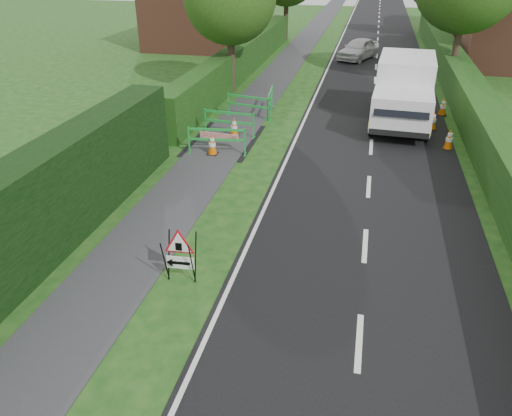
{
  "coord_description": "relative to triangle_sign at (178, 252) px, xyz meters",
  "views": [
    {
      "loc": [
        2.18,
        -6.37,
        6.64
      ],
      "look_at": [
        -0.18,
        4.05,
        0.99
      ],
      "focal_mm": 35.0,
      "sensor_mm": 36.0,
      "label": 1
    }
  ],
  "objects": [
    {
      "name": "redwhite_plank",
      "position": [
        -1.49,
        8.12,
        -0.78
      ],
      "size": [
        1.5,
        0.15,
        0.25
      ],
      "primitive_type": "cube",
      "rotation": [
        0.0,
        0.0,
        -0.08
      ],
      "color": "red",
      "rests_on": "ground"
    },
    {
      "name": "traffic_cone_2",
      "position": [
        6.91,
        14.13,
        -0.39
      ],
      "size": [
        0.38,
        0.38,
        0.79
      ],
      "color": "black",
      "rests_on": "ground"
    },
    {
      "name": "hatchback_car",
      "position": [
        2.76,
        25.62,
        -0.13
      ],
      "size": [
        2.9,
        4.15,
        1.31
      ],
      "primitive_type": "imported",
      "rotation": [
        0.0,
        0.0,
        -0.39
      ],
      "color": "silver",
      "rests_on": "ground"
    },
    {
      "name": "traffic_cone_4",
      "position": [
        -1.27,
        9.4,
        -0.39
      ],
      "size": [
        0.38,
        0.38,
        0.79
      ],
      "color": "black",
      "rests_on": "ground"
    },
    {
      "name": "ground",
      "position": [
        1.47,
        -2.09,
        -0.78
      ],
      "size": [
        120.0,
        120.0,
        0.0
      ],
      "primitive_type": "plane",
      "color": "#144213",
      "rests_on": "ground"
    },
    {
      "name": "hedge_west_far",
      "position": [
        -3.53,
        19.91,
        -0.78
      ],
      "size": [
        1.0,
        24.0,
        1.8
      ],
      "primitive_type": "cube",
      "color": "#14380F",
      "rests_on": "ground"
    },
    {
      "name": "ped_barrier_0",
      "position": [
        -1.39,
        7.5,
        -0.15
      ],
      "size": [
        2.09,
        0.61,
        1.0
      ],
      "rotation": [
        0.0,
        0.0,
        0.13
      ],
      "color": "#1A9433",
      "rests_on": "ground"
    },
    {
      "name": "traffic_cone_1",
      "position": [
        6.31,
        12.03,
        -0.39
      ],
      "size": [
        0.38,
        0.38,
        0.79
      ],
      "color": "black",
      "rests_on": "ground"
    },
    {
      "name": "traffic_cone_3",
      "position": [
        -1.55,
        7.45,
        -0.39
      ],
      "size": [
        0.38,
        0.38,
        0.79
      ],
      "color": "black",
      "rests_on": "ground"
    },
    {
      "name": "ped_barrier_1",
      "position": [
        -1.5,
        9.51,
        -0.15
      ],
      "size": [
        2.08,
        0.53,
        1.0
      ],
      "rotation": [
        0.0,
        0.0,
        -0.09
      ],
      "color": "#1A9433",
      "rests_on": "ground"
    },
    {
      "name": "house_west",
      "position": [
        -8.53,
        27.91,
        2.12
      ],
      "size": [
        7.5,
        7.4,
        7.88
      ],
      "color": "brown",
      "rests_on": "ground"
    },
    {
      "name": "traffic_cone_0",
      "position": [
        6.71,
        9.85,
        -0.39
      ],
      "size": [
        0.38,
        0.38,
        0.79
      ],
      "color": "black",
      "rests_on": "ground"
    },
    {
      "name": "footpath",
      "position": [
        -1.53,
        32.91,
        -0.78
      ],
      "size": [
        2.0,
        90.0,
        0.02
      ],
      "primitive_type": "cube",
      "color": "#2D2D30",
      "rests_on": "ground"
    },
    {
      "name": "works_van",
      "position": [
        5.07,
        12.66,
        0.59
      ],
      "size": [
        2.55,
        5.79,
        2.58
      ],
      "rotation": [
        0.0,
        0.0,
        -0.06
      ],
      "color": "silver",
      "rests_on": "ground"
    },
    {
      "name": "triangle_sign",
      "position": [
        0.0,
        0.0,
        0.0
      ],
      "size": [
        0.81,
        0.81,
        1.12
      ],
      "rotation": [
        0.0,
        0.0,
        0.06
      ],
      "color": "black",
      "rests_on": "ground"
    },
    {
      "name": "road_surface",
      "position": [
        3.97,
        32.91,
        -0.78
      ],
      "size": [
        6.0,
        90.0,
        0.02
      ],
      "primitive_type": "cube",
      "color": "black",
      "rests_on": "ground"
    },
    {
      "name": "hedge_east",
      "position": [
        7.97,
        13.91,
        -0.78
      ],
      "size": [
        1.2,
        50.0,
        1.5
      ],
      "primitive_type": "cube",
      "color": "#14380F",
      "rests_on": "ground"
    },
    {
      "name": "ped_barrier_2",
      "position": [
        -1.27,
        11.84,
        -0.15
      ],
      "size": [
        2.09,
        0.81,
        1.0
      ],
      "rotation": [
        0.0,
        0.0,
        -0.23
      ],
      "color": "#1A9433",
      "rests_on": "ground"
    },
    {
      "name": "ped_barrier_3",
      "position": [
        -0.53,
        12.76,
        -0.15
      ],
      "size": [
        0.56,
        2.09,
        1.0
      ],
      "rotation": [
        0.0,
        0.0,
        1.67
      ],
      "color": "#1A9433",
      "rests_on": "ground"
    }
  ]
}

